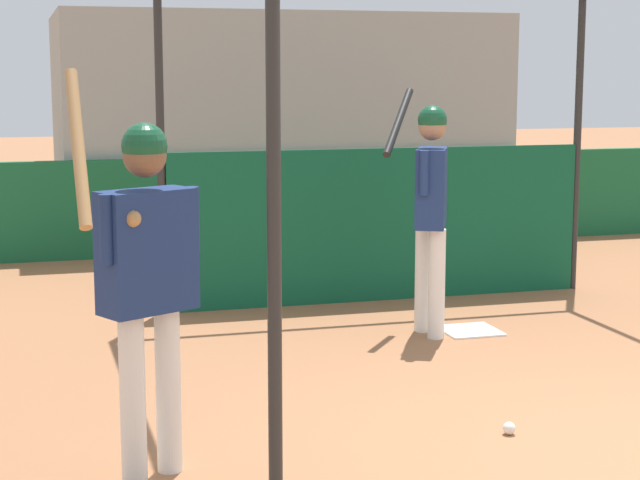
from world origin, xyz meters
TOP-DOWN VIEW (x-y plane):
  - outfield_wall at (0.00, 7.14)m, footprint 24.00×0.12m
  - bleacher_section at (-0.00, 8.80)m, footprint 5.40×3.20m
  - batting_cage at (-0.08, 3.54)m, footprint 3.97×4.15m
  - home_plate at (0.22, 2.90)m, footprint 0.44×0.44m
  - player_batter at (-0.13, 2.91)m, footprint 0.57×0.93m
  - player_waiting at (-2.60, 0.51)m, footprint 0.65×0.64m
  - baseball at (-0.56, 0.59)m, footprint 0.07×0.07m

SIDE VIEW (x-z plane):
  - home_plate at x=0.22m, z-range 0.00..0.02m
  - baseball at x=-0.56m, z-range 0.00..0.07m
  - outfield_wall at x=0.00m, z-range 0.00..1.09m
  - player_batter at x=-0.13m, z-range 0.13..2.05m
  - player_waiting at x=-2.60m, z-range 0.07..2.14m
  - batting_cage at x=-0.08m, z-range -0.18..2.59m
  - bleacher_section at x=0.00m, z-range -0.01..2.76m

